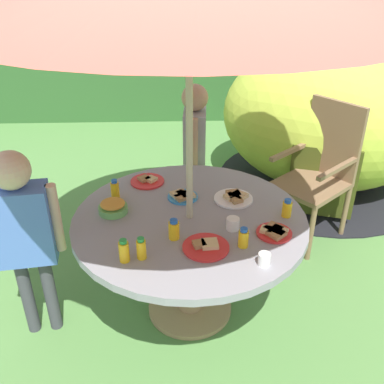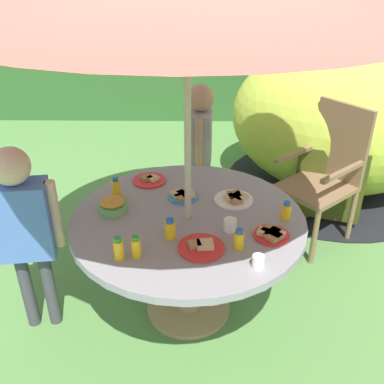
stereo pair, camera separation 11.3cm
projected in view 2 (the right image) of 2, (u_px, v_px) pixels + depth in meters
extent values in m
cube|color=#548442|center=(189.00, 309.00, 2.82)|extent=(10.00, 10.00, 0.02)
cube|color=#33602D|center=(194.00, 51.00, 5.66)|extent=(9.00, 0.70, 1.65)
cylinder|color=tan|center=(188.00, 307.00, 2.81)|extent=(0.53, 0.53, 0.03)
cylinder|color=tan|center=(188.00, 268.00, 2.65)|extent=(0.16, 0.16, 0.66)
cylinder|color=gray|center=(188.00, 220.00, 2.48)|extent=(1.32, 1.32, 0.04)
cylinder|color=#B7AD8C|center=(188.00, 165.00, 2.30)|extent=(0.04, 0.04, 2.06)
cylinder|color=brown|center=(272.00, 214.00, 3.38)|extent=(0.04, 0.04, 0.44)
cylinder|color=brown|center=(314.00, 238.00, 3.11)|extent=(0.04, 0.04, 0.44)
cylinder|color=brown|center=(309.00, 195.00, 3.63)|extent=(0.04, 0.04, 0.44)
cylinder|color=brown|center=(352.00, 215.00, 3.37)|extent=(0.04, 0.04, 0.44)
cube|color=brown|center=(316.00, 188.00, 3.26)|extent=(0.67, 0.66, 0.04)
cube|color=brown|center=(341.00, 142.00, 3.23)|extent=(0.31, 0.36, 0.58)
cube|color=brown|center=(298.00, 153.00, 3.28)|extent=(0.41, 0.35, 0.03)
cube|color=brown|center=(344.00, 171.00, 3.01)|extent=(0.41, 0.35, 0.03)
ellipsoid|color=#B2C63F|center=(338.00, 119.00, 3.93)|extent=(2.26, 1.99, 1.34)
cylinder|color=black|center=(326.00, 184.00, 4.26)|extent=(2.41, 2.41, 0.01)
cube|color=#3E4516|center=(329.00, 186.00, 3.47)|extent=(0.52, 0.18, 0.60)
cylinder|color=#3F3F47|center=(200.00, 189.00, 3.64)|extent=(0.07, 0.07, 0.52)
cylinder|color=#3F3F47|center=(199.00, 197.00, 3.53)|extent=(0.07, 0.07, 0.52)
cube|color=#99999E|center=(200.00, 138.00, 3.35)|extent=(0.19, 0.31, 0.44)
cylinder|color=tan|center=(202.00, 127.00, 3.48)|extent=(0.06, 0.06, 0.40)
cylinder|color=tan|center=(199.00, 145.00, 3.19)|extent=(0.06, 0.06, 0.40)
sphere|color=tan|center=(201.00, 98.00, 3.19)|extent=(0.20, 0.20, 0.20)
cylinder|color=#3F3F47|center=(27.00, 290.00, 2.58)|extent=(0.07, 0.07, 0.53)
cylinder|color=#3F3F47|center=(50.00, 288.00, 2.59)|extent=(0.07, 0.07, 0.53)
cube|color=#4C72C6|center=(23.00, 220.00, 2.35)|extent=(0.33, 0.21, 0.45)
cylinder|color=#D8B293|center=(55.00, 215.00, 2.35)|extent=(0.06, 0.06, 0.40)
sphere|color=#D8B293|center=(10.00, 166.00, 2.19)|extent=(0.20, 0.20, 0.20)
cylinder|color=#66B259|center=(113.00, 207.00, 2.52)|extent=(0.17, 0.17, 0.04)
ellipsoid|color=gold|center=(112.00, 202.00, 2.50)|extent=(0.14, 0.14, 0.04)
cylinder|color=red|center=(201.00, 248.00, 2.21)|extent=(0.24, 0.24, 0.01)
cube|color=tan|center=(205.00, 244.00, 2.20)|extent=(0.09, 0.09, 0.02)
cube|color=#9E7547|center=(195.00, 244.00, 2.21)|extent=(0.08, 0.08, 0.02)
cylinder|color=white|center=(234.00, 200.00, 2.62)|extent=(0.23, 0.23, 0.01)
cube|color=tan|center=(239.00, 197.00, 2.62)|extent=(0.12, 0.12, 0.02)
cube|color=#9E7547|center=(234.00, 195.00, 2.64)|extent=(0.09, 0.09, 0.02)
cube|color=tan|center=(230.00, 197.00, 2.61)|extent=(0.09, 0.09, 0.02)
cube|color=#9E7547|center=(236.00, 201.00, 2.58)|extent=(0.08, 0.08, 0.02)
cylinder|color=#338CD8|center=(183.00, 197.00, 2.65)|extent=(0.18, 0.18, 0.01)
cube|color=tan|center=(188.00, 194.00, 2.64)|extent=(0.11, 0.11, 0.02)
cube|color=#9E7547|center=(182.00, 193.00, 2.66)|extent=(0.08, 0.08, 0.02)
cube|color=tan|center=(178.00, 194.00, 2.65)|extent=(0.11, 0.11, 0.02)
cube|color=#9E7547|center=(181.00, 197.00, 2.61)|extent=(0.09, 0.09, 0.02)
cylinder|color=red|center=(271.00, 235.00, 2.30)|extent=(0.19, 0.19, 0.01)
cube|color=tan|center=(275.00, 233.00, 2.29)|extent=(0.11, 0.11, 0.02)
cube|color=#9E7547|center=(271.00, 231.00, 2.31)|extent=(0.12, 0.12, 0.02)
cube|color=tan|center=(264.00, 232.00, 2.30)|extent=(0.08, 0.08, 0.02)
cube|color=#9E7547|center=(273.00, 236.00, 2.27)|extent=(0.12, 0.12, 0.02)
cylinder|color=red|center=(149.00, 180.00, 2.83)|extent=(0.22, 0.22, 0.01)
cube|color=tan|center=(153.00, 178.00, 2.82)|extent=(0.09, 0.09, 0.02)
cube|color=#9E7547|center=(146.00, 178.00, 2.83)|extent=(0.09, 0.09, 0.02)
cylinder|color=yellow|center=(119.00, 250.00, 2.12)|extent=(0.05, 0.05, 0.11)
cylinder|color=green|center=(118.00, 239.00, 2.08)|extent=(0.04, 0.04, 0.02)
cylinder|color=yellow|center=(116.00, 188.00, 2.64)|extent=(0.05, 0.05, 0.11)
cylinder|color=blue|center=(115.00, 179.00, 2.61)|extent=(0.04, 0.04, 0.02)
cylinder|color=yellow|center=(239.00, 240.00, 2.20)|extent=(0.05, 0.05, 0.09)
cylinder|color=blue|center=(240.00, 231.00, 2.17)|extent=(0.04, 0.04, 0.02)
cylinder|color=yellow|center=(286.00, 212.00, 2.43)|extent=(0.05, 0.05, 0.09)
cylinder|color=blue|center=(287.00, 203.00, 2.40)|extent=(0.04, 0.04, 0.02)
cylinder|color=yellow|center=(136.00, 248.00, 2.13)|extent=(0.05, 0.05, 0.10)
cylinder|color=green|center=(135.00, 238.00, 2.10)|extent=(0.03, 0.03, 0.02)
cylinder|color=yellow|center=(170.00, 230.00, 2.27)|extent=(0.06, 0.06, 0.10)
cylinder|color=blue|center=(170.00, 221.00, 2.24)|extent=(0.04, 0.04, 0.02)
cylinder|color=white|center=(230.00, 225.00, 2.33)|extent=(0.07, 0.07, 0.07)
cylinder|color=white|center=(258.00, 262.00, 2.07)|extent=(0.06, 0.06, 0.06)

